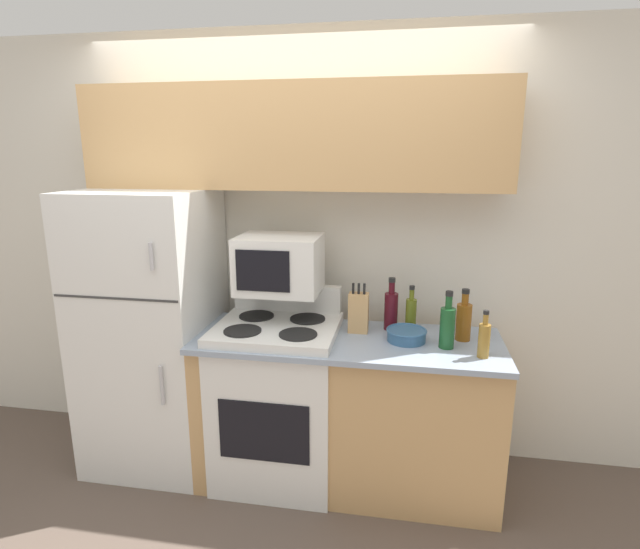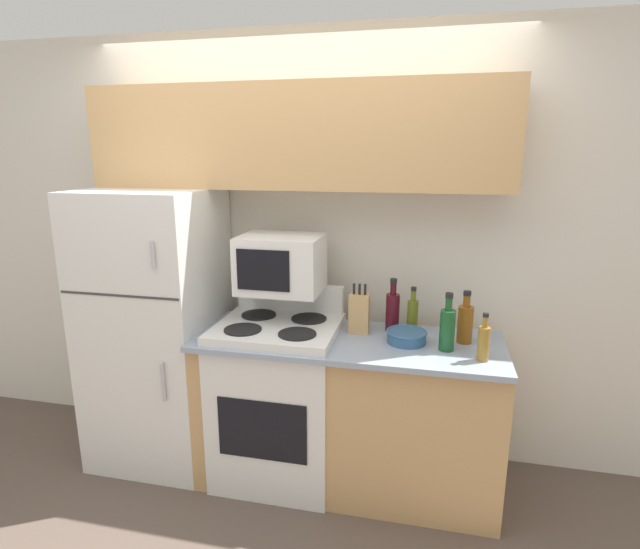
% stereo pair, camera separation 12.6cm
% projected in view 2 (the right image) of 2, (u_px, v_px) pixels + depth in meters
% --- Properties ---
extents(ground_plane, '(12.00, 12.00, 0.00)m').
position_uv_depth(ground_plane, '(272.00, 503.00, 2.71)').
color(ground_plane, brown).
extents(wall_back, '(8.00, 0.05, 2.55)m').
position_uv_depth(wall_back, '(304.00, 249.00, 3.09)').
color(wall_back, silver).
rests_on(wall_back, ground_plane).
extents(lower_cabinets, '(1.64, 0.62, 0.88)m').
position_uv_depth(lower_cabinets, '(347.00, 411.00, 2.80)').
color(lower_cabinets, tan).
rests_on(lower_cabinets, ground_plane).
extents(refrigerator, '(0.72, 0.71, 1.65)m').
position_uv_depth(refrigerator, '(157.00, 327.00, 3.02)').
color(refrigerator, white).
rests_on(refrigerator, ground_plane).
extents(upper_cabinets, '(2.36, 0.31, 0.57)m').
position_uv_depth(upper_cabinets, '(294.00, 137.00, 2.76)').
color(upper_cabinets, tan).
rests_on(upper_cabinets, refrigerator).
extents(stove, '(0.67, 0.60, 1.09)m').
position_uv_depth(stove, '(279.00, 398.00, 2.87)').
color(stove, white).
rests_on(stove, ground_plane).
extents(microwave, '(0.45, 0.36, 0.32)m').
position_uv_depth(microwave, '(281.00, 264.00, 2.78)').
color(microwave, white).
rests_on(microwave, stove).
extents(knife_block, '(0.11, 0.08, 0.28)m').
position_uv_depth(knife_block, '(359.00, 313.00, 2.75)').
color(knife_block, tan).
rests_on(knife_block, lower_cabinets).
extents(bowl, '(0.21, 0.21, 0.07)m').
position_uv_depth(bowl, '(407.00, 336.00, 2.62)').
color(bowl, '#335B84').
rests_on(bowl, lower_cabinets).
extents(bottle_wine_green, '(0.08, 0.08, 0.30)m').
position_uv_depth(bottle_wine_green, '(447.00, 328.00, 2.50)').
color(bottle_wine_green, '#194C23').
rests_on(bottle_wine_green, lower_cabinets).
extents(bottle_whiskey, '(0.08, 0.08, 0.28)m').
position_uv_depth(bottle_whiskey, '(465.00, 322.00, 2.60)').
color(bottle_whiskey, brown).
rests_on(bottle_whiskey, lower_cabinets).
extents(bottle_olive_oil, '(0.06, 0.06, 0.26)m').
position_uv_depth(bottle_olive_oil, '(413.00, 315.00, 2.76)').
color(bottle_olive_oil, '#5B6619').
rests_on(bottle_olive_oil, lower_cabinets).
extents(bottle_vinegar, '(0.06, 0.06, 0.24)m').
position_uv_depth(bottle_vinegar, '(484.00, 342.00, 2.38)').
color(bottle_vinegar, olive).
rests_on(bottle_vinegar, lower_cabinets).
extents(bottle_wine_red, '(0.08, 0.08, 0.30)m').
position_uv_depth(bottle_wine_red, '(393.00, 310.00, 2.78)').
color(bottle_wine_red, '#470F19').
rests_on(bottle_wine_red, lower_cabinets).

